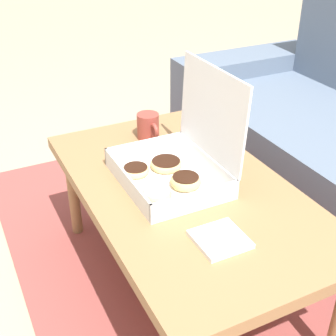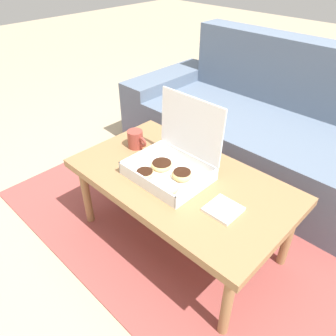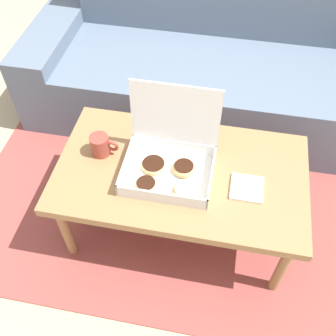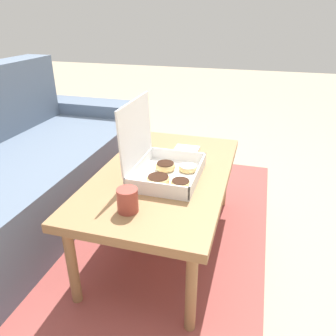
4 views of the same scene
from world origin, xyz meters
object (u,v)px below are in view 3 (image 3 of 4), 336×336
Objects in this scene: couch at (206,69)px; coffee_mug at (101,145)px; coffee_table at (181,177)px; pastry_box at (169,160)px.

coffee_mug is at bearing -111.73° from couch.
coffee_table is 0.12m from pastry_box.
couch is at bearing 68.27° from coffee_mug.
pastry_box is at bearing -7.88° from coffee_mug.
pastry_box is at bearing -92.99° from couch.
couch reaches higher than pastry_box.
coffee_mug reaches higher than coffee_table.
couch is 0.95m from coffee_table.
pastry_box is (-0.05, -0.01, 0.11)m from coffee_table.
coffee_mug is (-0.31, 0.04, -0.02)m from pastry_box.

